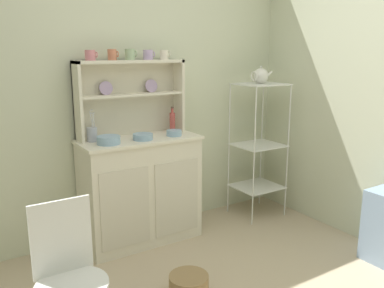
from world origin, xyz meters
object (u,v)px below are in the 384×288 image
Objects in this scene: hutch_shelf_unit at (129,91)px; wire_chair at (68,268)px; utensil_jar at (92,134)px; floor_basket at (189,286)px; bakers_rack at (258,138)px; porcelain_teapot at (261,76)px; bowl_mixing_large at (109,140)px; hutch_cabinet at (141,189)px; jam_bottle at (172,121)px; cup_rose_0 at (90,55)px.

wire_chair is (-0.89, -1.22, -0.73)m from hutch_shelf_unit.
floor_basket is at bearing -74.89° from utensil_jar.
bakers_rack is 0.58m from porcelain_teapot.
bakers_rack is 7.27× the size of bowl_mixing_large.
hutch_shelf_unit reaches higher than hutch_cabinet.
porcelain_teapot is (1.20, -0.09, 0.90)m from hutch_cabinet.
bowl_mixing_large is 0.67m from jam_bottle.
hutch_cabinet is at bearing 84.15° from floor_basket.
hutch_shelf_unit reaches higher than bakers_rack.
hutch_cabinet reaches higher than wire_chair.
bowl_mixing_large is 1.55m from porcelain_teapot.
floor_basket is 1.42m from jam_bottle.
utensil_jar is at bearing 173.98° from porcelain_teapot.
floor_basket is 2.83× the size of cup_rose_0.
hutch_cabinet is at bearing 175.86° from porcelain_teapot.
jam_bottle is at bearing 13.91° from bowl_mixing_large.
porcelain_teapot is (1.48, -0.01, 0.43)m from bowl_mixing_large.
utensil_jar is at bearing 167.83° from hutch_cabinet.
utensil_jar reaches higher than jam_bottle.
floor_basket is 1.03× the size of utensil_jar.
porcelain_teapot is at bearing 180.00° from bakers_rack.
hutch_shelf_unit reaches higher than wire_chair.
hutch_shelf_unit reaches higher than utensil_jar.
wire_chair is at bearing -115.22° from utensil_jar.
cup_rose_0 reaches higher than utensil_jar.
utensil_jar is at bearing 105.11° from floor_basket.
floor_basket is 1.20m from bowl_mixing_large.
bowl_mixing_large is 0.77× the size of porcelain_teapot.
bakers_rack is at bearing -6.02° from utensil_jar.
wire_chair is 3.25× the size of floor_basket.
cup_rose_0 is 0.89m from jam_bottle.
porcelain_teapot is at bearing -11.72° from hutch_shelf_unit.
cup_rose_0 is (0.57, 1.18, 1.02)m from wire_chair.
hutch_cabinet is at bearing 175.86° from bakers_rack.
floor_basket is at bearing -147.51° from porcelain_teapot.
hutch_shelf_unit is 3.58× the size of utensil_jar.
bowl_mixing_large is at bearing -78.54° from cup_rose_0.
bakers_rack is (1.20, -0.09, 0.31)m from hutch_cabinet.
utensil_jar is at bearing 116.56° from bowl_mixing_large.
jam_bottle is (0.36, 0.09, 0.52)m from hutch_cabinet.
hutch_shelf_unit is at bearing 90.00° from hutch_cabinet.
utensil_jar reaches higher than wire_chair.
hutch_shelf_unit reaches higher than floor_basket.
jam_bottle is (-0.84, 0.17, 0.21)m from bakers_rack.
wire_chair is 4.83× the size of bowl_mixing_large.
jam_bottle is (1.25, 1.14, 0.46)m from wire_chair.
wire_chair is 9.18× the size of cup_rose_0.
hutch_cabinet is at bearing -166.52° from jam_bottle.
bakers_rack is at bearing 0.00° from porcelain_teapot.
bowl_mixing_large is (-0.19, 0.84, 0.84)m from floor_basket.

